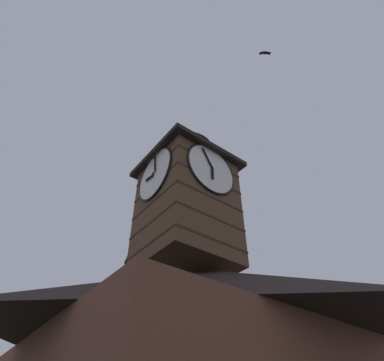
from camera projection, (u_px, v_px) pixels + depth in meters
name	position (u px, v px, depth m)	size (l,w,h in m)	color
clock_tower	(187.00, 197.00, 16.09)	(4.39, 4.39, 8.67)	brown
pine_tree_behind	(132.00, 347.00, 15.61)	(5.59, 5.59, 13.45)	#473323
moon	(118.00, 361.00, 42.50)	(2.36, 2.36, 2.36)	silver
flying_bird_high	(265.00, 53.00, 20.54)	(0.66, 0.55, 0.15)	black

